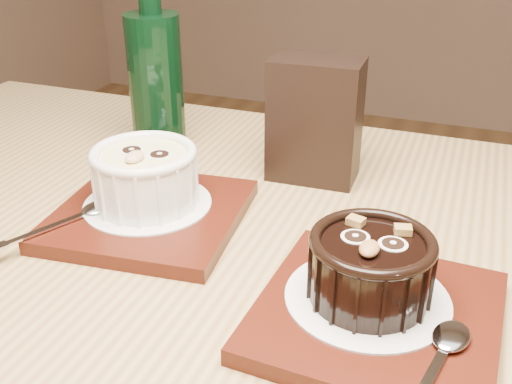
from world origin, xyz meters
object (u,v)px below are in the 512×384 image
at_px(table, 239,352).
at_px(ramekin_white, 145,174).
at_px(green_bottle, 156,81).
at_px(ramekin_dark, 371,265).
at_px(condiment_stand, 315,120).
at_px(tray_left, 150,215).
at_px(tray_right, 376,316).

bearing_deg(table, ramekin_white, 154.42).
height_order(ramekin_white, green_bottle, green_bottle).
distance_m(ramekin_dark, condiment_stand, 0.26).
height_order(tray_left, ramekin_dark, ramekin_dark).
bearing_deg(tray_right, ramekin_dark, 137.41).
height_order(table, green_bottle, green_bottle).
distance_m(tray_left, ramekin_dark, 0.25).
bearing_deg(green_bottle, ramekin_white, -65.31).
bearing_deg(tray_right, table, 169.06).
bearing_deg(ramekin_dark, tray_right, -42.36).
bearing_deg(table, tray_right, -10.94).
relative_size(tray_left, tray_right, 1.00).
bearing_deg(tray_left, ramekin_white, 128.63).
distance_m(condiment_stand, green_bottle, 0.20).
xyz_separation_m(ramekin_white, condiment_stand, (0.13, 0.15, 0.02)).
bearing_deg(ramekin_white, tray_right, -19.04).
bearing_deg(tray_right, tray_left, 162.59).
relative_size(ramekin_white, condiment_stand, 0.75).
height_order(ramekin_white, condiment_stand, condiment_stand).
bearing_deg(table, condiment_stand, 88.43).
bearing_deg(condiment_stand, ramekin_white, -130.02).
relative_size(table, tray_left, 6.69).
xyz_separation_m(ramekin_white, ramekin_dark, (0.24, -0.07, -0.00)).
xyz_separation_m(ramekin_white, tray_right, (0.25, -0.08, -0.04)).
xyz_separation_m(table, ramekin_white, (-0.12, 0.06, 0.14)).
relative_size(tray_left, ramekin_white, 1.70).
relative_size(table, green_bottle, 4.91).
bearing_deg(tray_left, ramekin_dark, -16.08).
relative_size(ramekin_white, tray_right, 0.59).
distance_m(table, ramekin_dark, 0.18).
bearing_deg(ramekin_white, tray_left, -51.94).
distance_m(table, tray_left, 0.16).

